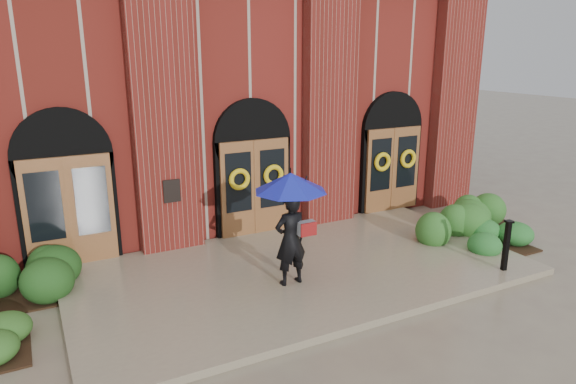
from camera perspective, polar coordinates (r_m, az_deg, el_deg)
ground at (r=11.60m, az=1.93°, el=-9.31°), size 90.00×90.00×0.00m
landing at (r=11.69m, az=1.57°, el=-8.70°), size 10.00×5.30×0.15m
church_building at (r=18.73m, az=-11.48°, el=11.09°), size 16.20×12.53×7.00m
man_with_umbrella at (r=10.32m, az=0.30°, el=-1.70°), size 1.56×1.56×2.38m
metal_post at (r=12.27m, az=23.10°, el=-5.37°), size 0.18×0.18×1.16m
hedge_wall_left at (r=11.80m, az=-25.57°, el=-8.27°), size 3.26×1.31×0.84m
hedge_wall_right at (r=14.86m, az=18.75°, el=-2.64°), size 3.43×1.37×0.88m
hedge_front_right at (r=14.09m, az=21.88°, el=-4.63°), size 1.60×1.37×0.56m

